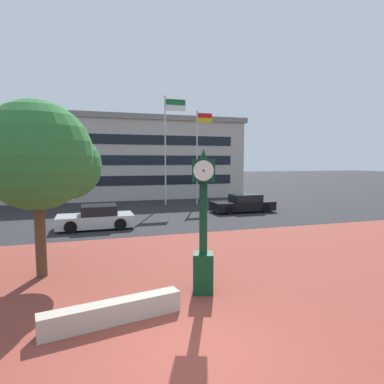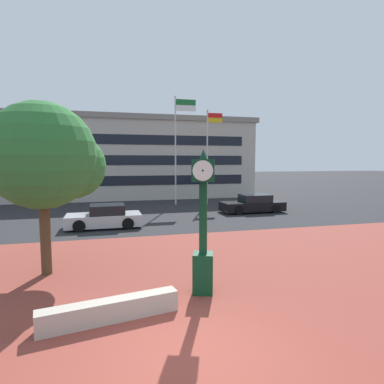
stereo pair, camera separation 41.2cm
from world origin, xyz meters
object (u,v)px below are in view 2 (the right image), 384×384
object	(u,v)px
flagpole_secondary	(209,150)
civic_building	(103,158)
street_clock	(203,229)
flagpole_primary	(178,140)
plaza_tree	(49,159)
car_street_near	(253,204)
car_street_far	(105,217)

from	to	relation	value
flagpole_secondary	civic_building	xyz separation A→B (m)	(-8.90, 11.49, -0.60)
street_clock	flagpole_primary	bearing A→B (deg)	98.95
flagpole_secondary	plaza_tree	bearing A→B (deg)	-123.53
plaza_tree	car_street_near	bearing A→B (deg)	40.18
plaza_tree	street_clock	bearing A→B (deg)	-33.20
flagpole_primary	car_street_near	bearing A→B (deg)	-51.02
street_clock	civic_building	xyz separation A→B (m)	(-2.98, 29.81, 2.22)
plaza_tree	car_street_near	size ratio (longest dim) A/B	1.23
car_street_near	flagpole_primary	xyz separation A→B (m)	(-4.38, 5.41, 4.86)
plaza_tree	flagpole_primary	size ratio (longest dim) A/B	0.61
plaza_tree	car_street_far	distance (m)	7.98
plaza_tree	car_street_far	xyz separation A→B (m)	(1.60, 7.14, -3.20)
street_clock	car_street_far	bearing A→B (deg)	124.27
car_street_near	flagpole_secondary	size ratio (longest dim) A/B	0.56
flagpole_primary	civic_building	world-z (taller)	flagpole_primary
car_street_far	civic_building	size ratio (longest dim) A/B	0.13
car_street_near	car_street_far	world-z (taller)	same
street_clock	car_street_near	bearing A→B (deg)	78.44
car_street_near	flagpole_secondary	bearing A→B (deg)	16.88
civic_building	flagpole_secondary	bearing A→B (deg)	-52.22
plaza_tree	flagpole_primary	world-z (taller)	flagpole_primary
flagpole_secondary	civic_building	distance (m)	14.55
plaza_tree	car_street_far	world-z (taller)	plaza_tree
flagpole_secondary	street_clock	bearing A→B (deg)	-107.92
flagpole_primary	plaza_tree	bearing A→B (deg)	-116.01
car_street_far	flagpole_primary	size ratio (longest dim) A/B	0.45
car_street_near	civic_building	world-z (taller)	civic_building
flagpole_secondary	flagpole_primary	bearing A→B (deg)	-180.00
street_clock	car_street_near	world-z (taller)	street_clock
plaza_tree	car_street_far	size ratio (longest dim) A/B	1.37
flagpole_primary	civic_building	distance (m)	13.13
plaza_tree	flagpole_secondary	distance (m)	18.60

